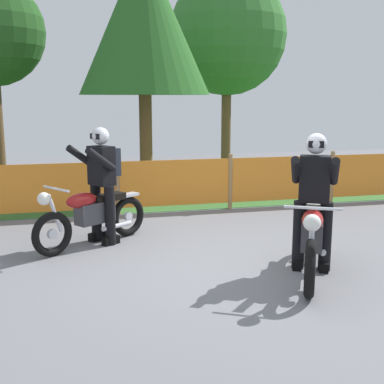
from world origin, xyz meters
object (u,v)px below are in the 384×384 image
(motorcycle_lead, at_px, (312,237))
(rider_lead, at_px, (314,194))
(motorcycle_trailing, at_px, (92,215))
(rider_trailing, at_px, (102,179))

(motorcycle_lead, distance_m, rider_lead, 0.53)
(rider_lead, bearing_deg, motorcycle_trailing, -94.80)
(rider_trailing, bearing_deg, motorcycle_lead, 104.57)
(motorcycle_trailing, bearing_deg, rider_lead, 112.47)
(rider_lead, relative_size, rider_trailing, 1.00)
(motorcycle_trailing, relative_size, rider_trailing, 0.98)
(motorcycle_trailing, bearing_deg, motorcycle_lead, 108.37)
(motorcycle_lead, relative_size, rider_trailing, 1.11)
(motorcycle_lead, xyz_separation_m, motorcycle_trailing, (-2.49, 1.86, -0.02))
(motorcycle_lead, distance_m, rider_trailing, 3.09)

